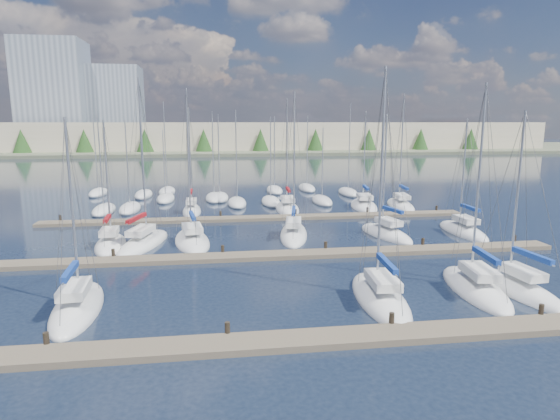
{
  "coord_description": "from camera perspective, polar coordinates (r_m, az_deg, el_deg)",
  "views": [
    {
      "loc": [
        -4.34,
        -17.64,
        10.0
      ],
      "look_at": [
        0.0,
        14.0,
        4.0
      ],
      "focal_mm": 30.0,
      "sensor_mm": 36.0,
      "label": 1
    }
  ],
  "objects": [
    {
      "name": "distant_boats",
      "position": [
        62.17,
        -7.72,
        1.56
      ],
      "size": [
        36.93,
        20.75,
        13.3
      ],
      "color": "#9EA0A5",
      "rests_on": "ground"
    },
    {
      "name": "ground",
      "position": [
        78.4,
        -4.58,
        3.28
      ],
      "size": [
        400.0,
        400.0,
        0.0
      ],
      "primitive_type": "plane",
      "color": "#1C2638",
      "rests_on": "ground"
    },
    {
      "name": "sailboat_m",
      "position": [
        46.08,
        21.4,
        -2.41
      ],
      "size": [
        2.5,
        7.81,
        11.05
      ],
      "rotation": [
        0.0,
        0.0,
        -0.01
      ],
      "color": "white",
      "rests_on": "ground"
    },
    {
      "name": "sailboat_q",
      "position": [
        56.83,
        10.17,
        0.51
      ],
      "size": [
        4.12,
        8.63,
        12.04
      ],
      "rotation": [
        0.0,
        0.0,
        -0.15
      ],
      "color": "white",
      "rests_on": "ground"
    },
    {
      "name": "sailboat_d",
      "position": [
        27.71,
        12.07,
        -10.35
      ],
      "size": [
        3.24,
        8.56,
        13.71
      ],
      "rotation": [
        0.0,
        0.0,
        -0.08
      ],
      "color": "white",
      "rests_on": "ground"
    },
    {
      "name": "sailboat_l",
      "position": [
        43.01,
        12.78,
        -2.83
      ],
      "size": [
        3.97,
        7.76,
        11.46
      ],
      "rotation": [
        0.0,
        0.0,
        0.22
      ],
      "color": "white",
      "rests_on": "ground"
    },
    {
      "name": "sailboat_i",
      "position": [
        40.3,
        -16.3,
        -3.88
      ],
      "size": [
        4.58,
        9.1,
        14.26
      ],
      "rotation": [
        0.0,
        0.0,
        -0.25
      ],
      "color": "white",
      "rests_on": "ground"
    },
    {
      "name": "sailboat_b",
      "position": [
        27.99,
        -23.45,
        -10.83
      ],
      "size": [
        3.02,
        8.01,
        11.03
      ],
      "rotation": [
        0.0,
        0.0,
        0.08
      ],
      "color": "white",
      "rests_on": "ground"
    },
    {
      "name": "sailboat_f",
      "position": [
        31.78,
        26.86,
        -8.54
      ],
      "size": [
        2.82,
        7.99,
        11.44
      ],
      "rotation": [
        0.0,
        0.0,
        0.08
      ],
      "color": "white",
      "rests_on": "ground"
    },
    {
      "name": "sailboat_n",
      "position": [
        53.58,
        -10.7,
        -0.09
      ],
      "size": [
        2.09,
        6.7,
        12.35
      ],
      "rotation": [
        0.0,
        0.0,
        0.01
      ],
      "color": "white",
      "rests_on": "ground"
    },
    {
      "name": "dock_far",
      "position": [
        48.86,
        -2.55,
        -1.0
      ],
      "size": [
        44.0,
        1.93,
        1.1
      ],
      "color": "#6B5E4C",
      "rests_on": "ground"
    },
    {
      "name": "sailboat_e",
      "position": [
        30.86,
        22.7,
        -8.76
      ],
      "size": [
        3.61,
        8.39,
        12.98
      ],
      "rotation": [
        0.0,
        0.0,
        -0.13
      ],
      "color": "white",
      "rests_on": "ground"
    },
    {
      "name": "sailboat_j",
      "position": [
        40.16,
        -10.66,
        -3.7
      ],
      "size": [
        3.91,
        8.32,
        13.48
      ],
      "rotation": [
        0.0,
        0.0,
        0.14
      ],
      "color": "white",
      "rests_on": "ground"
    },
    {
      "name": "dock_near",
      "position": [
        22.41,
        4.32,
        -15.46
      ],
      "size": [
        44.0,
        1.93,
        1.1
      ],
      "color": "#6B5E4C",
      "rests_on": "ground"
    },
    {
      "name": "dock_mid",
      "position": [
        35.34,
        -0.45,
        -5.54
      ],
      "size": [
        44.0,
        1.93,
        1.1
      ],
      "color": "#6B5E4C",
      "rests_on": "ground"
    },
    {
      "name": "sailboat_k",
      "position": [
        41.79,
        1.67,
        -2.94
      ],
      "size": [
        3.91,
        9.09,
        13.38
      ],
      "rotation": [
        0.0,
        0.0,
        -0.18
      ],
      "color": "white",
      "rests_on": "ground"
    },
    {
      "name": "sailboat_p",
      "position": [
        54.22,
        0.9,
        0.21
      ],
      "size": [
        3.09,
        8.03,
        13.44
      ],
      "rotation": [
        0.0,
        0.0,
        -0.06
      ],
      "color": "white",
      "rests_on": "ground"
    },
    {
      "name": "sailboat_r",
      "position": [
        58.04,
        14.48,
        0.56
      ],
      "size": [
        3.6,
        8.86,
        14.05
      ],
      "rotation": [
        0.0,
        0.0,
        -0.13
      ],
      "color": "white",
      "rests_on": "ground"
    },
    {
      "name": "sailboat_h",
      "position": [
        40.64,
        -19.95,
        -3.99
      ],
      "size": [
        2.81,
        6.4,
        10.91
      ],
      "rotation": [
        0.0,
        0.0,
        0.07
      ],
      "color": "white",
      "rests_on": "ground"
    },
    {
      "name": "shoreline",
      "position": [
        167.67,
        -11.02,
        9.57
      ],
      "size": [
        400.0,
        60.0,
        38.0
      ],
      "color": "#666B51",
      "rests_on": "ground"
    }
  ]
}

